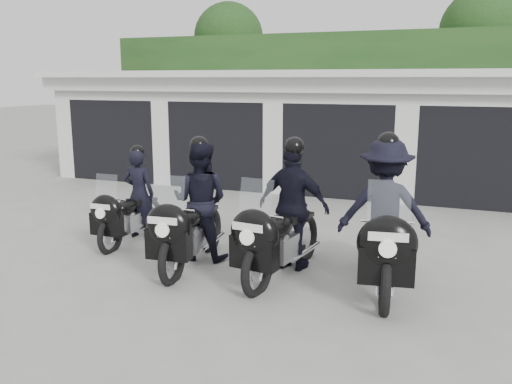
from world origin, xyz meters
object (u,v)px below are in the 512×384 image
(police_bike_c, at_px, (288,215))
(police_bike_d, at_px, (385,219))
(police_bike_a, at_px, (131,203))
(police_bike_b, at_px, (195,209))

(police_bike_c, bearing_deg, police_bike_d, 11.57)
(police_bike_a, relative_size, police_bike_d, 0.80)
(police_bike_b, bearing_deg, police_bike_c, -2.33)
(police_bike_b, height_order, police_bike_c, police_bike_c)
(police_bike_d, bearing_deg, police_bike_b, 173.80)
(police_bike_a, height_order, police_bike_c, police_bike_c)
(police_bike_b, relative_size, police_bike_d, 0.93)
(police_bike_a, distance_m, police_bike_d, 4.36)
(police_bike_b, xyz_separation_m, police_bike_d, (2.79, 0.16, 0.07))
(police_bike_a, distance_m, police_bike_b, 1.65)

